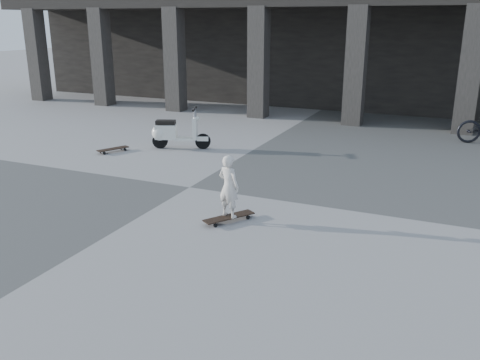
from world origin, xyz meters
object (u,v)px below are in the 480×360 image
at_px(longboard, 229,217).
at_px(scooter, 171,133).
at_px(skateboard_spare, 113,149).
at_px(child, 229,186).

xyz_separation_m(longboard, scooter, (-3.84, 4.35, 0.38)).
relative_size(skateboard_spare, child, 0.79).
relative_size(skateboard_spare, scooter, 0.57).
height_order(skateboard_spare, child, child).
xyz_separation_m(child, scooter, (-3.84, 4.35, -0.21)).
distance_m(skateboard_spare, scooter, 1.68).
distance_m(longboard, child, 0.60).
xyz_separation_m(longboard, skateboard_spare, (-5.11, 3.31, 0.00)).
bearing_deg(scooter, skateboard_spare, -161.67).
relative_size(longboard, skateboard_spare, 1.06).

